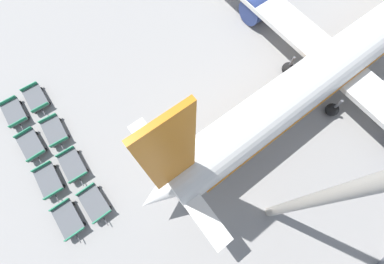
% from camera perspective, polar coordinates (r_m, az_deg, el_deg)
% --- Properties ---
extents(airplane, '(37.43, 42.91, 13.49)m').
position_cam_1_polar(airplane, '(26.72, 31.23, 14.58)').
color(airplane, white).
rests_on(airplane, ground_plane).
extents(baggage_dolly_row_near_col_a, '(3.41, 1.74, 0.92)m').
position_cam_1_polar(baggage_dolly_row_near_col_a, '(27.84, -34.77, 3.54)').
color(baggage_dolly_row_near_col_a, '#515459').
rests_on(baggage_dolly_row_near_col_a, ground_plane).
extents(baggage_dolly_row_near_col_b, '(3.43, 1.81, 0.92)m').
position_cam_1_polar(baggage_dolly_row_near_col_b, '(25.68, -32.16, -2.47)').
color(baggage_dolly_row_near_col_b, '#515459').
rests_on(baggage_dolly_row_near_col_b, ground_plane).
extents(baggage_dolly_row_near_col_c, '(3.40, 1.73, 0.92)m').
position_cam_1_polar(baggage_dolly_row_near_col_c, '(23.95, -29.22, -9.40)').
color(baggage_dolly_row_near_col_c, '#515459').
rests_on(baggage_dolly_row_near_col_c, ground_plane).
extents(baggage_dolly_row_near_col_d, '(3.42, 1.78, 0.92)m').
position_cam_1_polar(baggage_dolly_row_near_col_d, '(22.70, -25.78, -17.10)').
color(baggage_dolly_row_near_col_d, '#515459').
rests_on(baggage_dolly_row_near_col_d, ground_plane).
extents(baggage_dolly_row_mid_a_col_a, '(3.41, 1.75, 0.92)m').
position_cam_1_polar(baggage_dolly_row_mid_a_col_a, '(27.53, -31.37, 6.41)').
color(baggage_dolly_row_mid_a_col_a, '#515459').
rests_on(baggage_dolly_row_mid_a_col_a, ground_plane).
extents(baggage_dolly_row_mid_a_col_b, '(3.41, 1.76, 0.92)m').
position_cam_1_polar(baggage_dolly_row_mid_a_col_b, '(25.18, -28.23, 0.17)').
color(baggage_dolly_row_mid_a_col_b, '#515459').
rests_on(baggage_dolly_row_mid_a_col_b, ground_plane).
extents(baggage_dolly_row_mid_a_col_c, '(3.39, 1.72, 0.92)m').
position_cam_1_polar(baggage_dolly_row_mid_a_col_c, '(23.42, -24.99, -6.70)').
color(baggage_dolly_row_mid_a_col_c, '#515459').
rests_on(baggage_dolly_row_mid_a_col_c, ground_plane).
extents(baggage_dolly_row_mid_a_col_d, '(3.44, 1.82, 0.92)m').
position_cam_1_polar(baggage_dolly_row_mid_a_col_d, '(22.08, -20.83, -14.58)').
color(baggage_dolly_row_mid_a_col_d, '#515459').
rests_on(baggage_dolly_row_mid_a_col_d, ground_plane).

